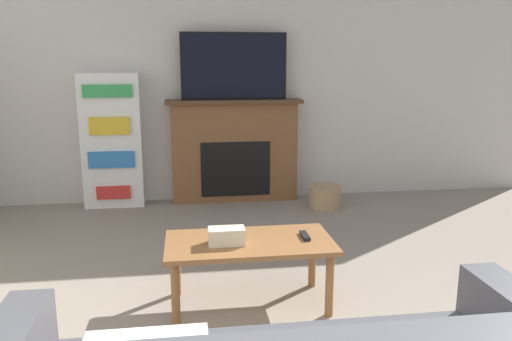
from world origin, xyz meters
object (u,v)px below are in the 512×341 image
at_px(coffee_table, 250,249).
at_px(bookshelf, 112,141).
at_px(fireplace, 235,150).
at_px(storage_basket, 325,197).
at_px(tv, 234,66).

distance_m(coffee_table, bookshelf, 2.71).
distance_m(fireplace, storage_basket, 1.10).
bearing_deg(coffee_table, tv, 86.50).
bearing_deg(storage_basket, tv, 156.68).
relative_size(fireplace, storage_basket, 4.33).
bearing_deg(storage_basket, fireplace, 155.63).
relative_size(tv, bookshelf, 0.80).
distance_m(fireplace, coffee_table, 2.47).
xyz_separation_m(coffee_table, bookshelf, (-1.14, 2.44, 0.33)).
xyz_separation_m(fireplace, tv, (0.00, -0.02, 0.90)).
bearing_deg(fireplace, coffee_table, -93.47).
relative_size(coffee_table, bookshelf, 0.74).
distance_m(tv, coffee_table, 2.68).
height_order(tv, storage_basket, tv).
distance_m(tv, storage_basket, 1.67).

